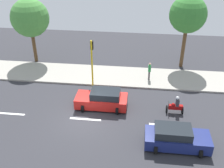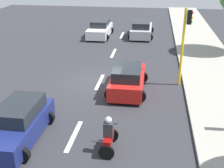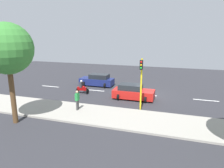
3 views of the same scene
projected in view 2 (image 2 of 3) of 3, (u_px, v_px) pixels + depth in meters
The scene contains 12 objects.
ground_plane at pixel (100, 83), 18.02m from camera, with size 40.00×60.00×0.10m, color #2D2D33.
sidewalk at pixel (219, 88), 17.04m from camera, with size 4.00×60.00×0.15m, color #9E998E.
lane_stripe_north at pixel (74, 136), 12.53m from camera, with size 0.20×2.40×0.01m, color white.
lane_stripe_mid at pixel (100, 82), 17.99m from camera, with size 0.20×2.40×0.01m, color white.
lane_stripe_south at pixel (113, 53), 23.46m from camera, with size 0.20×2.40×0.01m, color white.
lane_stripe_far_south at pixel (122, 35), 28.92m from camera, with size 0.20×2.40×0.01m, color white.
car_dark_blue at pixel (18, 124), 12.09m from camera, with size 2.13×4.22×1.52m.
car_white at pixel (100, 29), 28.23m from camera, with size 2.25×4.50×1.52m.
car_red at pixel (128, 79), 16.53m from camera, with size 2.20×4.10×1.52m.
car_silver at pixel (141, 29), 28.15m from camera, with size 2.30×4.54×1.52m.
motorcycle at pixel (109, 136), 11.35m from camera, with size 0.60×1.30×1.53m.
traffic_light_corner at pixel (185, 37), 16.45m from camera, with size 0.49×0.24×4.50m.
Camera 2 is at (3.14, -16.32, 6.94)m, focal length 47.41 mm.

